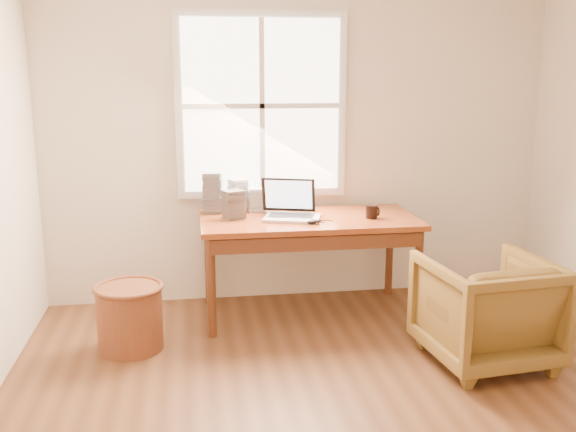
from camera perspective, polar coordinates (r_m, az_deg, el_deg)
name	(u,v)px	position (r m, az deg, el deg)	size (l,w,h in m)	color
room_shell	(368,176)	(3.07, 7.09, 3.55)	(4.04, 4.54, 2.64)	brown
desk	(309,220)	(4.76, 1.86, -0.37)	(1.60, 0.80, 0.04)	brown
armchair	(486,310)	(4.25, 17.21, -7.97)	(0.74, 0.76, 0.69)	brown
wicker_stool	(130,318)	(4.41, -13.87, -8.80)	(0.43, 0.43, 0.43)	brown
laptop	(292,198)	(4.65, 0.36, 1.66)	(0.44, 0.46, 0.33)	#B2B5B9
mouse	(314,222)	(4.54, 2.30, -0.51)	(0.11, 0.06, 0.04)	black
coffee_mug	(372,212)	(4.76, 7.44, 0.38)	(0.09, 0.09, 0.10)	black
cd_stack_a	(238,195)	(4.96, -4.47, 1.83)	(0.13, 0.11, 0.25)	silver
cd_stack_b	(233,204)	(4.71, -4.87, 1.04)	(0.14, 0.12, 0.21)	#222227
cd_stack_c	(213,193)	(4.92, -6.71, 2.06)	(0.14, 0.12, 0.31)	#8F8F9B
cd_stack_d	(259,199)	(4.97, -2.62, 1.49)	(0.14, 0.13, 0.18)	silver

